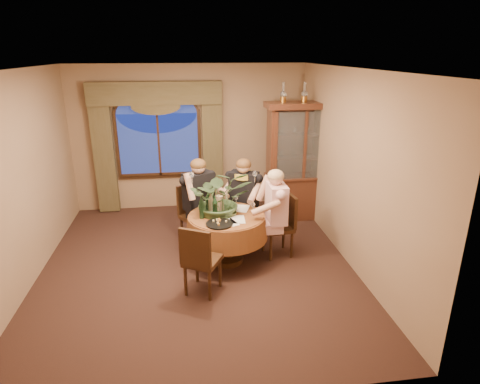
{
  "coord_description": "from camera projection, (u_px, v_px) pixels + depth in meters",
  "views": [
    {
      "loc": [
        -0.11,
        -5.31,
        3.02
      ],
      "look_at": [
        0.65,
        0.07,
        1.1
      ],
      "focal_mm": 30.0,
      "sensor_mm": 36.0,
      "label": 1
    }
  ],
  "objects": [
    {
      "name": "chair_back_right",
      "position": [
        243.0,
        213.0,
        6.63
      ],
      "size": [
        0.56,
        0.56,
        0.96
      ],
      "primitive_type": "cube",
      "rotation": [
        0.0,
        0.0,
        -3.6
      ],
      "color": "black",
      "rests_on": "floor"
    },
    {
      "name": "chair_back",
      "position": [
        196.0,
        215.0,
        6.53
      ],
      "size": [
        0.58,
        0.58,
        0.96
      ],
      "primitive_type": "cube",
      "rotation": [
        0.0,
        0.0,
        -2.59
      ],
      "color": "black",
      "rests_on": "floor"
    },
    {
      "name": "chair_front_left",
      "position": [
        202.0,
        258.0,
        5.18
      ],
      "size": [
        0.57,
        0.57,
        0.96
      ],
      "primitive_type": "cube",
      "rotation": [
        0.0,
        0.0,
        -0.49
      ],
      "color": "black",
      "rests_on": "floor"
    },
    {
      "name": "drapery_left",
      "position": [
        104.0,
        153.0,
        7.59
      ],
      "size": [
        0.38,
        0.14,
        2.32
      ],
      "primitive_type": "cube",
      "color": "#483F23",
      "rests_on": "floor"
    },
    {
      "name": "oil_lamp_right",
      "position": [
        325.0,
        92.0,
        6.99
      ],
      "size": [
        0.11,
        0.11,
        0.34
      ],
      "primitive_type": null,
      "color": "#A5722D",
      "rests_on": "china_cabinet"
    },
    {
      "name": "wine_glass_person_pink",
      "position": [
        253.0,
        208.0,
        5.88
      ],
      "size": [
        0.07,
        0.07,
        0.18
      ],
      "primitive_type": null,
      "color": "silver",
      "rests_on": "dining_table"
    },
    {
      "name": "floor",
      "position": [
        198.0,
        265.0,
        5.97
      ],
      "size": [
        5.0,
        5.0,
        0.0
      ],
      "primitive_type": "plane",
      "color": "black",
      "rests_on": "ground"
    },
    {
      "name": "wall_right",
      "position": [
        350.0,
        169.0,
        5.8
      ],
      "size": [
        0.0,
        5.0,
        5.0
      ],
      "primitive_type": "plane",
      "rotation": [
        1.57,
        0.0,
        -1.57
      ],
      "color": "#8C6C4E",
      "rests_on": "ground"
    },
    {
      "name": "wall_back",
      "position": [
        190.0,
        138.0,
        7.84
      ],
      "size": [
        4.5,
        0.0,
        4.5
      ],
      "primitive_type": "plane",
      "rotation": [
        1.57,
        0.0,
        0.0
      ],
      "color": "#8C6C4E",
      "rests_on": "ground"
    },
    {
      "name": "centerpiece_plant",
      "position": [
        220.0,
        175.0,
        5.75
      ],
      "size": [
        0.88,
        0.98,
        0.77
      ],
      "primitive_type": "imported",
      "color": "#35502E",
      "rests_on": "dining_table"
    },
    {
      "name": "person_pink",
      "position": [
        276.0,
        215.0,
        5.97
      ],
      "size": [
        0.48,
        0.52,
        1.41
      ],
      "primitive_type": null,
      "rotation": [
        0.0,
        0.0,
        -4.69
      ],
      "color": "beige",
      "rests_on": "floor"
    },
    {
      "name": "oil_lamp_left",
      "position": [
        283.0,
        92.0,
        6.89
      ],
      "size": [
        0.11,
        0.11,
        0.34
      ],
      "primitive_type": null,
      "color": "#A5722D",
      "rests_on": "china_cabinet"
    },
    {
      "name": "wine_bottle_1",
      "position": [
        202.0,
        207.0,
        5.69
      ],
      "size": [
        0.07,
        0.07,
        0.33
      ],
      "primitive_type": "cylinder",
      "color": "black",
      "rests_on": "dining_table"
    },
    {
      "name": "person_scarf",
      "position": [
        244.0,
        201.0,
        6.53
      ],
      "size": [
        0.67,
        0.65,
        1.42
      ],
      "primitive_type": null,
      "rotation": [
        0.0,
        0.0,
        -3.63
      ],
      "color": "black",
      "rests_on": "floor"
    },
    {
      "name": "olive_bowl",
      "position": [
        231.0,
        214.0,
        5.83
      ],
      "size": [
        0.17,
        0.17,
        0.05
      ],
      "primitive_type": "imported",
      "color": "#49562C",
      "rests_on": "dining_table"
    },
    {
      "name": "chair_right",
      "position": [
        278.0,
        226.0,
        6.14
      ],
      "size": [
        0.47,
        0.47,
        0.96
      ],
      "primitive_type": "cube",
      "rotation": [
        0.0,
        0.0,
        -4.58
      ],
      "color": "black",
      "rests_on": "floor"
    },
    {
      "name": "tasting_paper_2",
      "position": [
        228.0,
        223.0,
        5.59
      ],
      "size": [
        0.3,
        0.35,
        0.0
      ],
      "primitive_type": "cube",
      "rotation": [
        0.0,
        0.0,
        0.36
      ],
      "color": "white",
      "rests_on": "dining_table"
    },
    {
      "name": "person_back",
      "position": [
        199.0,
        202.0,
        6.4
      ],
      "size": [
        0.69,
        0.68,
        1.46
      ],
      "primitive_type": null,
      "rotation": [
        0.0,
        0.0,
        -2.61
      ],
      "color": "black",
      "rests_on": "floor"
    },
    {
      "name": "cheese_platter",
      "position": [
        219.0,
        224.0,
        5.52
      ],
      "size": [
        0.38,
        0.38,
        0.02
      ],
      "primitive_type": "cylinder",
      "color": "black",
      "rests_on": "dining_table"
    },
    {
      "name": "window",
      "position": [
        159.0,
        145.0,
        7.73
      ],
      "size": [
        1.62,
        0.1,
        1.32
      ],
      "primitive_type": null,
      "color": "navy",
      "rests_on": "wall_back"
    },
    {
      "name": "swag_valance",
      "position": [
        155.0,
        93.0,
        7.33
      ],
      "size": [
        2.45,
        0.16,
        0.42
      ],
      "primitive_type": null,
      "color": "#483F23",
      "rests_on": "wall_back"
    },
    {
      "name": "dining_table",
      "position": [
        227.0,
        238.0,
        5.97
      ],
      "size": [
        1.27,
        1.27,
        0.75
      ],
      "primitive_type": "cylinder",
      "rotation": [
        0.0,
        0.0,
        -0.05
      ],
      "color": "maroon",
      "rests_on": "floor"
    },
    {
      "name": "wine_bottle_3",
      "position": [
        208.0,
        202.0,
        5.88
      ],
      "size": [
        0.07,
        0.07,
        0.33
      ],
      "primitive_type": "cylinder",
      "color": "black",
      "rests_on": "dining_table"
    },
    {
      "name": "wine_glass_person_back",
      "position": [
        211.0,
        202.0,
        6.11
      ],
      "size": [
        0.07,
        0.07,
        0.18
      ],
      "primitive_type": null,
      "color": "silver",
      "rests_on": "dining_table"
    },
    {
      "name": "wine_bottle_0",
      "position": [
        211.0,
        204.0,
        5.81
      ],
      "size": [
        0.07,
        0.07,
        0.33
      ],
      "primitive_type": "cylinder",
      "color": "tan",
      "rests_on": "dining_table"
    },
    {
      "name": "tasting_paper_0",
      "position": [
        237.0,
        219.0,
        5.69
      ],
      "size": [
        0.23,
        0.31,
        0.0
      ],
      "primitive_type": "cube",
      "rotation": [
        0.0,
        0.0,
        -0.07
      ],
      "color": "white",
      "rests_on": "dining_table"
    },
    {
      "name": "tasting_paper_1",
      "position": [
        241.0,
        208.0,
        6.08
      ],
      "size": [
        0.3,
        0.35,
        0.0
      ],
      "primitive_type": "cube",
      "rotation": [
        0.0,
        0.0,
        -0.34
      ],
      "color": "white",
      "rests_on": "dining_table"
    },
    {
      "name": "china_cabinet",
      "position": [
        301.0,
        162.0,
        7.36
      ],
      "size": [
        1.34,
        0.53,
        2.17
      ],
      "primitive_type": "cube",
      "color": "#3B1C12",
      "rests_on": "floor"
    },
    {
      "name": "stoneware_vase",
      "position": [
        219.0,
        204.0,
        5.88
      ],
      "size": [
        0.15,
        0.15,
        0.27
      ],
      "primitive_type": null,
      "color": "#8D7358",
      "rests_on": "dining_table"
    },
    {
      "name": "ceiling",
      "position": [
        190.0,
        69.0,
        5.04
      ],
      "size": [
        5.0,
        5.0,
        0.0
      ],
      "primitive_type": "plane",
      "rotation": [
        3.14,
        0.0,
        0.0
      ],
      "color": "white",
      "rests_on": "wall_back"
    },
    {
      "name": "oil_lamp_center",
      "position": [
        304.0,
        92.0,
        6.94
      ],
      "size": [
        0.11,
        0.11,
        0.34
      ],
      "primitive_type": null,
      "color": "#A5722D",
      "rests_on": "china_cabinet"
    },
    {
      "name": "drapery_right",
      "position": [
        213.0,
        150.0,
        7.86
      ],
      "size": [
        0.38,
        0.14,
        2.32
      ],
      "primitive_type": "cube",
      "color": "#483F23",
      "rests_on": "floor"
    },
    {
      "name": "wine_glass_person_scarf",
      "position": [
        236.0,
        200.0,
        6.17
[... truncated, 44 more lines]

